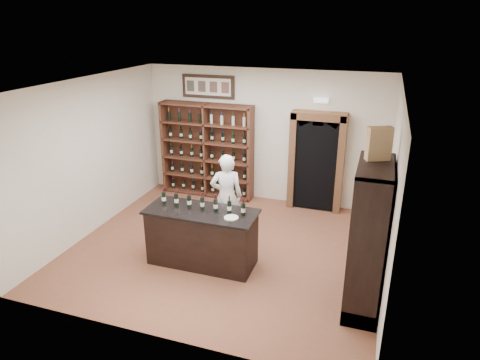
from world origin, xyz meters
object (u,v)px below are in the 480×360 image
side_cabinet (368,260)px  wine_shelf (208,150)px  shopkeeper (226,196)px  counter_bottle_0 (164,198)px  tasting_counter (202,237)px  wine_crate (379,144)px

side_cabinet → wine_shelf: bearing=139.8°
shopkeeper → counter_bottle_0: bearing=29.9°
wine_shelf → tasting_counter: size_ratio=1.17×
wine_shelf → shopkeeper: size_ratio=1.32×
tasting_counter → counter_bottle_0: counter_bottle_0 is taller
wine_shelf → tasting_counter: 3.19m
side_cabinet → shopkeeper: size_ratio=1.32×
side_cabinet → shopkeeper: side_cabinet is taller
tasting_counter → counter_bottle_0: (-0.72, 0.06, 0.61)m
tasting_counter → shopkeeper: bearing=86.8°
wine_shelf → shopkeeper: 2.22m
tasting_counter → wine_shelf: bearing=110.6°
tasting_counter → wine_crate: 3.31m
wine_shelf → side_cabinet: same height
tasting_counter → counter_bottle_0: 0.95m
wine_shelf → counter_bottle_0: size_ratio=7.33×
counter_bottle_0 → wine_crate: wine_crate is taller
wine_shelf → counter_bottle_0: (0.38, -2.87, 0.01)m
counter_bottle_0 → tasting_counter: bearing=-5.1°
shopkeeper → wine_crate: (2.62, -1.15, 1.59)m
side_cabinet → tasting_counter: bearing=173.7°
shopkeeper → wine_shelf: bearing=-80.2°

